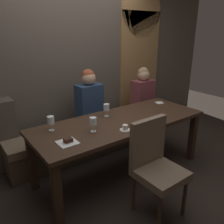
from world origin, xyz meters
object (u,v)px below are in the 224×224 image
Objects in this scene: dining_table at (121,127)px; wine_glass_end_left at (106,108)px; diner_bearded at (143,91)px; wine_glass_center_front at (51,120)px; chair_near_side at (155,162)px; espresso_cup at (125,128)px; wine_glass_far_left at (93,122)px; banquette_bench at (92,138)px; dessert_plate at (68,142)px; diner_redhead at (89,99)px.

wine_glass_end_left reaches higher than dining_table.
wine_glass_center_front is at bearing -165.46° from diner_bearded.
wine_glass_center_front is at bearing 125.49° from chair_near_side.
wine_glass_far_left is at bearing 148.96° from espresso_cup.
wine_glass_end_left is at bearing -97.43° from banquette_bench.
wine_glass_end_left is (-1.09, -0.47, 0.05)m from diner_bearded.
wine_glass_far_left is at bearing -142.16° from wine_glass_end_left.
dining_table is 0.83m from dessert_plate.
dessert_plate reaches higher than dining_table.
chair_near_side is 5.16× the size of dessert_plate.
diner_bearded is at bearing 14.54° from wine_glass_center_front.
wine_glass_end_left is 0.84m from dessert_plate.
diner_redhead is 0.92m from wine_glass_far_left.
diner_bearded is at bearing -1.79° from diner_redhead.
wine_glass_center_front is (-0.81, -0.48, 0.63)m from banquette_bench.
wine_glass_far_left is (-0.39, -0.30, 0.00)m from wine_glass_end_left.
dining_table is 18.33× the size of espresso_cup.
chair_near_side is at bearing -95.07° from diner_redhead.
espresso_cup is at bearing 91.68° from chair_near_side.
dining_table is 1.25m from diner_bearded.
wine_glass_far_left is at bearing -118.62° from diner_redhead.
diner_redhead is 1.04m from diner_bearded.
wine_glass_far_left is at bearing -169.47° from dining_table.
espresso_cup is (0.66, -0.48, -0.09)m from wine_glass_center_front.
dessert_plate is (-0.65, 0.10, -0.01)m from espresso_cup.
espresso_cup is at bearing -36.36° from wine_glass_center_front.
wine_glass_center_front is at bearing -147.49° from diner_redhead.
diner_bearded reaches higher than wine_glass_end_left.
wine_glass_far_left reaches higher than dining_table.
chair_near_side is at bearing -39.84° from dessert_plate.
wine_glass_center_front is (-0.36, 0.30, 0.00)m from wine_glass_far_left.
diner_bearded is 1.67m from wine_glass_far_left.
diner_bearded reaches higher than banquette_bench.
wine_glass_end_left is at bearing 37.84° from wine_glass_far_left.
espresso_cup is at bearing -99.01° from banquette_bench.
diner_bearded reaches higher than dessert_plate.
banquette_bench is at bearing -66.17° from diner_redhead.
wine_glass_center_front reaches higher than banquette_bench.
espresso_cup is at bearing -31.04° from wine_glass_far_left.
banquette_bench is 15.24× the size of wine_glass_far_left.
wine_glass_end_left is at bearing 105.97° from dining_table.
diner_redhead reaches higher than banquette_bench.
chair_near_side is 1.19m from wine_glass_center_front.
chair_near_side reaches higher than wine_glass_far_left.
diner_redhead is 1.20m from dessert_plate.
diner_bearded is (1.03, 0.69, 0.16)m from dining_table.
diner_redhead is 1.08× the size of diner_bearded.
espresso_cup is 0.63× the size of dessert_plate.
chair_near_side reaches higher than banquette_bench.
diner_redhead is 0.95m from wine_glass_center_front.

